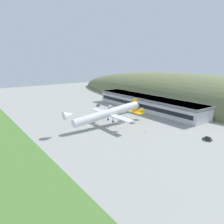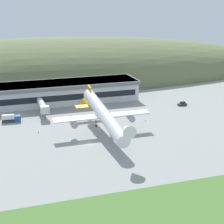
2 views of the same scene
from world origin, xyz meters
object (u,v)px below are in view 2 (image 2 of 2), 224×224
(terminal_building, at_px, (36,93))
(cargo_airplane, at_px, (103,115))
(service_car_0, at_px, (182,104))
(fuel_truck, at_px, (11,118))
(jetway_0, at_px, (43,106))
(traffic_cone_1, at_px, (39,132))
(traffic_cone_0, at_px, (145,121))

(terminal_building, bearing_deg, cargo_airplane, -69.34)
(service_car_0, relative_size, fuel_truck, 0.55)
(service_car_0, bearing_deg, terminal_building, 159.86)
(jetway_0, relative_size, fuel_truck, 2.22)
(terminal_building, bearing_deg, service_car_0, -20.14)
(service_car_0, xyz_separation_m, traffic_cone_1, (-65.33, -15.23, -0.41))
(terminal_building, xyz_separation_m, fuel_truck, (-12.71, -22.28, -3.74))
(fuel_truck, distance_m, traffic_cone_1, 17.57)
(service_car_0, bearing_deg, cargo_airplane, -151.78)
(terminal_building, height_order, traffic_cone_1, terminal_building)
(cargo_airplane, relative_size, traffic_cone_0, 88.33)
(terminal_building, height_order, jetway_0, terminal_building)
(fuel_truck, distance_m, traffic_cone_0, 51.99)
(jetway_0, distance_m, cargo_airplane, 33.33)
(cargo_airplane, bearing_deg, terminal_building, 110.66)
(terminal_building, height_order, fuel_truck, terminal_building)
(jetway_0, distance_m, traffic_cone_0, 42.01)
(service_car_0, height_order, traffic_cone_0, service_car_0)
(jetway_0, height_order, service_car_0, jetway_0)
(terminal_building, distance_m, cargo_airplane, 49.08)
(jetway_0, relative_size, cargo_airplane, 0.32)
(cargo_airplane, height_order, traffic_cone_0, cargo_airplane)
(terminal_building, distance_m, service_car_0, 65.22)
(jetway_0, xyz_separation_m, fuel_truck, (-12.99, -4.87, -2.50))
(terminal_building, xyz_separation_m, service_car_0, (61.08, -22.40, -4.54))
(service_car_0, bearing_deg, fuel_truck, 179.90)
(jetway_0, height_order, traffic_cone_0, jetway_0)
(cargo_airplane, xyz_separation_m, traffic_cone_0, (19.67, 8.37, -6.87))
(fuel_truck, bearing_deg, terminal_building, 60.30)
(service_car_0, bearing_deg, jetway_0, 175.30)
(fuel_truck, height_order, traffic_cone_1, fuel_truck)
(jetway_0, bearing_deg, terminal_building, 90.95)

